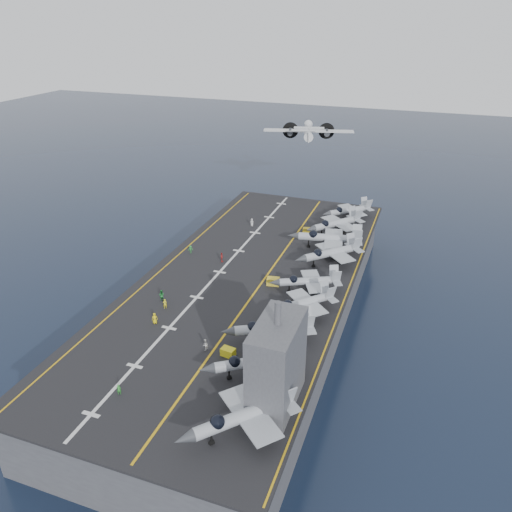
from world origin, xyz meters
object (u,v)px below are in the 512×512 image
(island_superstructure, at_px, (277,355))
(transport_plane, at_px, (308,136))
(tow_cart_a, at_px, (228,352))
(fighter_jet_0, at_px, (244,415))

(island_superstructure, xyz_separation_m, transport_plane, (-19.42, 89.30, 6.10))
(tow_cart_a, bearing_deg, fighter_jet_0, -59.99)
(fighter_jet_0, height_order, transport_plane, transport_plane)
(fighter_jet_0, bearing_deg, tow_cart_a, 120.01)
(island_superstructure, height_order, tow_cart_a, island_superstructure)
(fighter_jet_0, xyz_separation_m, tow_cart_a, (-7.41, 12.83, -2.03))
(island_superstructure, bearing_deg, fighter_jet_0, -108.82)
(island_superstructure, distance_m, transport_plane, 91.59)
(island_superstructure, relative_size, fighter_jet_0, 0.83)
(island_superstructure, distance_m, tow_cart_a, 13.53)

